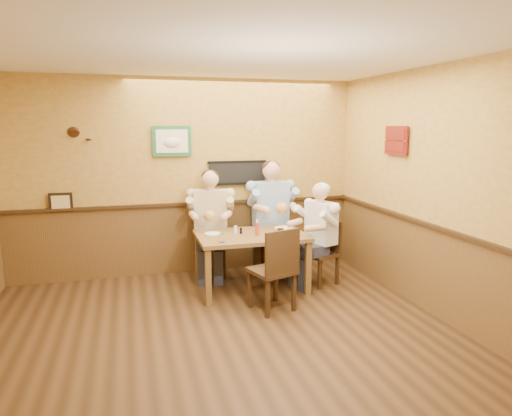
{
  "coord_description": "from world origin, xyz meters",
  "views": [
    {
      "loc": [
        -0.82,
        -4.05,
        2.14
      ],
      "look_at": [
        0.74,
        1.45,
        1.1
      ],
      "focal_mm": 32.0,
      "sensor_mm": 36.0,
      "label": 1
    }
  ],
  "objects_px": {
    "diner_tan_shirt": "(211,229)",
    "water_glass_left": "(222,238)",
    "hot_sauce_bottle": "(257,228)",
    "chair_right_end": "(320,253)",
    "water_glass_mid": "(277,235)",
    "chair_back_right": "(270,237)",
    "pepper_shaker": "(241,231)",
    "diner_white_elder": "(321,239)",
    "diner_blue_polo": "(270,222)",
    "chair_back_left": "(211,243)",
    "cola_tumbler": "(280,233)",
    "dining_table": "(251,241)",
    "chair_near_side": "(272,269)",
    "salt_shaker": "(236,230)"
  },
  "relations": [
    {
      "from": "water_glass_mid",
      "to": "hot_sauce_bottle",
      "type": "bearing_deg",
      "value": 124.47
    },
    {
      "from": "chair_back_left",
      "to": "water_glass_mid",
      "type": "xyz_separation_m",
      "value": [
        0.63,
        -1.08,
        0.32
      ]
    },
    {
      "from": "diner_tan_shirt",
      "to": "pepper_shaker",
      "type": "height_order",
      "value": "diner_tan_shirt"
    },
    {
      "from": "water_glass_mid",
      "to": "diner_white_elder",
      "type": "bearing_deg",
      "value": 23.5
    },
    {
      "from": "water_glass_mid",
      "to": "hot_sauce_bottle",
      "type": "height_order",
      "value": "hot_sauce_bottle"
    },
    {
      "from": "dining_table",
      "to": "pepper_shaker",
      "type": "bearing_deg",
      "value": 155.64
    },
    {
      "from": "chair_back_right",
      "to": "water_glass_left",
      "type": "relative_size",
      "value": 9.82
    },
    {
      "from": "chair_near_side",
      "to": "hot_sauce_bottle",
      "type": "xyz_separation_m",
      "value": [
        -0.01,
        0.61,
        0.35
      ]
    },
    {
      "from": "chair_back_left",
      "to": "salt_shaker",
      "type": "relative_size",
      "value": 9.58
    },
    {
      "from": "chair_back_left",
      "to": "chair_near_side",
      "type": "xyz_separation_m",
      "value": [
        0.45,
        -1.43,
        0.02
      ]
    },
    {
      "from": "diner_tan_shirt",
      "to": "chair_back_left",
      "type": "bearing_deg",
      "value": 12.18
    },
    {
      "from": "hot_sauce_bottle",
      "to": "water_glass_mid",
      "type": "bearing_deg",
      "value": -55.53
    },
    {
      "from": "chair_near_side",
      "to": "diner_white_elder",
      "type": "distance_m",
      "value": 1.13
    },
    {
      "from": "chair_back_right",
      "to": "pepper_shaker",
      "type": "distance_m",
      "value": 0.94
    },
    {
      "from": "water_glass_left",
      "to": "hot_sauce_bottle",
      "type": "xyz_separation_m",
      "value": [
        0.51,
        0.22,
        0.04
      ]
    },
    {
      "from": "diner_blue_polo",
      "to": "cola_tumbler",
      "type": "xyz_separation_m",
      "value": [
        -0.17,
        -0.97,
        0.07
      ]
    },
    {
      "from": "chair_back_left",
      "to": "hot_sauce_bottle",
      "type": "relative_size",
      "value": 5.12
    },
    {
      "from": "water_glass_left",
      "to": "salt_shaker",
      "type": "relative_size",
      "value": 1.04
    },
    {
      "from": "water_glass_left",
      "to": "hot_sauce_bottle",
      "type": "bearing_deg",
      "value": 23.69
    },
    {
      "from": "diner_blue_polo",
      "to": "water_glass_mid",
      "type": "relative_size",
      "value": 14.01
    },
    {
      "from": "chair_back_right",
      "to": "diner_white_elder",
      "type": "bearing_deg",
      "value": -57.77
    },
    {
      "from": "chair_right_end",
      "to": "diner_tan_shirt",
      "type": "distance_m",
      "value": 1.58
    },
    {
      "from": "cola_tumbler",
      "to": "hot_sauce_bottle",
      "type": "distance_m",
      "value": 0.31
    },
    {
      "from": "dining_table",
      "to": "salt_shaker",
      "type": "relative_size",
      "value": 13.98
    },
    {
      "from": "hot_sauce_bottle",
      "to": "pepper_shaker",
      "type": "relative_size",
      "value": 2.39
    },
    {
      "from": "chair_near_side",
      "to": "water_glass_mid",
      "type": "height_order",
      "value": "chair_near_side"
    },
    {
      "from": "water_glass_mid",
      "to": "pepper_shaker",
      "type": "xyz_separation_m",
      "value": [
        -0.36,
        0.41,
        -0.01
      ]
    },
    {
      "from": "water_glass_mid",
      "to": "pepper_shaker",
      "type": "height_order",
      "value": "water_glass_mid"
    },
    {
      "from": "chair_near_side",
      "to": "hot_sauce_bottle",
      "type": "bearing_deg",
      "value": -106.32
    },
    {
      "from": "chair_back_right",
      "to": "pepper_shaker",
      "type": "xyz_separation_m",
      "value": [
        -0.61,
        -0.66,
        0.28
      ]
    },
    {
      "from": "diner_white_elder",
      "to": "water_glass_left",
      "type": "relative_size",
      "value": 11.94
    },
    {
      "from": "diner_blue_polo",
      "to": "hot_sauce_bottle",
      "type": "bearing_deg",
      "value": -118.62
    },
    {
      "from": "water_glass_left",
      "to": "water_glass_mid",
      "type": "distance_m",
      "value": 0.69
    },
    {
      "from": "chair_back_right",
      "to": "diner_white_elder",
      "type": "distance_m",
      "value": 0.9
    },
    {
      "from": "diner_tan_shirt",
      "to": "diner_blue_polo",
      "type": "relative_size",
      "value": 0.93
    },
    {
      "from": "cola_tumbler",
      "to": "dining_table",
      "type": "bearing_deg",
      "value": 140.77
    },
    {
      "from": "dining_table",
      "to": "water_glass_mid",
      "type": "distance_m",
      "value": 0.45
    },
    {
      "from": "chair_right_end",
      "to": "diner_white_elder",
      "type": "distance_m",
      "value": 0.19
    },
    {
      "from": "cola_tumbler",
      "to": "diner_white_elder",
      "type": "bearing_deg",
      "value": 18.54
    },
    {
      "from": "dining_table",
      "to": "chair_back_right",
      "type": "bearing_deg",
      "value": 55.72
    },
    {
      "from": "chair_right_end",
      "to": "water_glass_mid",
      "type": "relative_size",
      "value": 8.35
    },
    {
      "from": "diner_tan_shirt",
      "to": "water_glass_mid",
      "type": "bearing_deg",
      "value": -47.71
    },
    {
      "from": "diner_tan_shirt",
      "to": "water_glass_left",
      "type": "height_order",
      "value": "diner_tan_shirt"
    },
    {
      "from": "pepper_shaker",
      "to": "hot_sauce_bottle",
      "type": "bearing_deg",
      "value": -39.9
    },
    {
      "from": "chair_back_right",
      "to": "diner_tan_shirt",
      "type": "bearing_deg",
      "value": 178.75
    },
    {
      "from": "diner_tan_shirt",
      "to": "diner_white_elder",
      "type": "relative_size",
      "value": 1.1
    },
    {
      "from": "diner_white_elder",
      "to": "water_glass_mid",
      "type": "xyz_separation_m",
      "value": [
        -0.73,
        -0.32,
        0.18
      ]
    },
    {
      "from": "chair_back_right",
      "to": "water_glass_mid",
      "type": "relative_size",
      "value": 9.81
    },
    {
      "from": "water_glass_left",
      "to": "hot_sauce_bottle",
      "type": "height_order",
      "value": "hot_sauce_bottle"
    },
    {
      "from": "hot_sauce_bottle",
      "to": "pepper_shaker",
      "type": "height_order",
      "value": "hot_sauce_bottle"
    }
  ]
}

